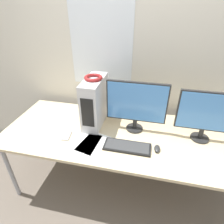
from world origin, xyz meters
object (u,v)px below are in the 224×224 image
Objects in this scene: pc_tower at (95,102)px; cell_phone at (67,136)px; monitor_right_near at (207,114)px; monitor_main at (136,104)px; mouse at (157,149)px; keyboard at (127,147)px; headphones at (93,78)px.

pc_tower is 0.42m from cell_phone.
monitor_right_near is 3.58× the size of cell_phone.
mouse is at bearing -49.03° from monitor_main.
monitor_right_near is (0.60, -0.02, -0.01)m from monitor_main.
monitor_right_near reaches higher than cell_phone.
monitor_main is 5.96× the size of mouse.
mouse is (0.25, 0.03, 0.00)m from keyboard.
mouse is at bearing -24.71° from headphones.
monitor_main is 1.11× the size of monitor_right_near.
cell_phone is (-1.21, -0.24, -0.26)m from monitor_right_near.
keyboard is (-0.03, -0.29, -0.27)m from monitor_main.
pc_tower is at bearing 177.18° from monitor_right_near.
mouse is (-0.38, -0.24, -0.25)m from monitor_right_near.
keyboard is (0.38, -0.32, -0.48)m from headphones.
pc_tower is 1.01m from monitor_right_near.
cell_phone is at bearing -124.24° from headphones.
keyboard is at bearing -156.95° from monitor_right_near.
pc_tower reaches higher than keyboard.
cell_phone is at bearing -157.33° from monitor_main.
headphones is at bearing 47.36° from cell_phone.
monitor_main reaches higher than monitor_right_near.
headphones reaches higher than monitor_right_near.
keyboard is 0.25m from mouse.
headphones reaches higher than keyboard.
mouse is (0.63, -0.29, -0.22)m from pc_tower.
monitor_right_near reaches higher than keyboard.
keyboard reaches higher than cell_phone.
monitor_right_near is 1.23× the size of keyboard.
mouse is (0.63, -0.29, -0.47)m from headphones.
monitor_right_near is 1.26m from cell_phone.
monitor_main is 0.39m from keyboard.
pc_tower is 1.17× the size of keyboard.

